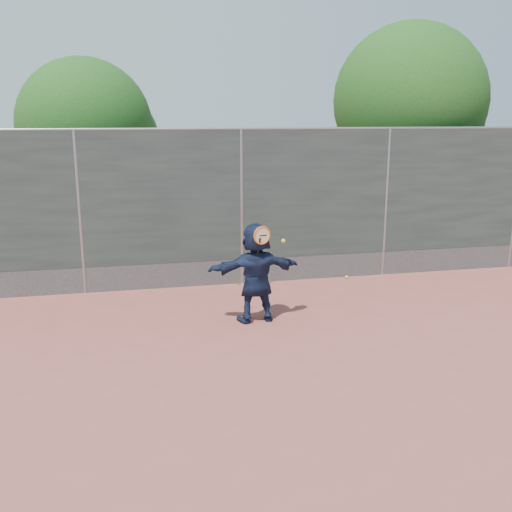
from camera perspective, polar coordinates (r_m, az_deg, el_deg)
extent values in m
plane|color=#9E4C42|center=(8.14, 3.39, -9.53)|extent=(80.00, 80.00, 0.00)
imported|color=#15203C|center=(9.06, 0.00, -1.65)|extent=(1.53, 0.59, 1.61)
sphere|color=#C7D42F|center=(11.79, 9.06, -2.09)|extent=(0.07, 0.07, 0.07)
cube|color=#38423D|center=(10.98, -1.46, 6.07)|extent=(20.00, 0.04, 2.50)
cube|color=slate|center=(11.28, -1.42, -1.50)|extent=(20.00, 0.03, 0.50)
cylinder|color=gray|center=(10.89, -1.50, 12.61)|extent=(20.00, 0.05, 0.05)
cylinder|color=gray|center=(10.86, -17.22, 4.04)|extent=(0.06, 0.06, 3.00)
cylinder|color=gray|center=(11.02, -1.45, 4.78)|extent=(0.06, 0.06, 3.00)
cylinder|color=gray|center=(11.95, 12.87, 5.14)|extent=(0.06, 0.06, 3.00)
torus|color=orange|center=(8.74, 0.60, 2.08)|extent=(0.29, 0.11, 0.29)
cylinder|color=beige|center=(8.74, 0.60, 2.08)|extent=(0.24, 0.08, 0.25)
cylinder|color=black|center=(8.79, 0.25, 0.82)|extent=(0.07, 0.13, 0.33)
sphere|color=#C7D42F|center=(8.94, 2.75, 1.52)|extent=(0.07, 0.07, 0.07)
cylinder|color=#382314|center=(14.59, 14.53, 5.75)|extent=(0.28, 0.28, 2.60)
sphere|color=#23561C|center=(14.47, 15.08, 14.76)|extent=(3.60, 3.60, 3.60)
sphere|color=#23561C|center=(14.98, 17.15, 13.20)|extent=(2.52, 2.52, 2.52)
cylinder|color=#382314|center=(13.88, -16.17, 4.42)|extent=(0.28, 0.28, 2.20)
sphere|color=#23561C|center=(13.72, -16.72, 12.38)|extent=(3.00, 3.00, 3.00)
sphere|color=#23561C|center=(13.90, -14.06, 11.31)|extent=(2.10, 2.10, 2.10)
cone|color=#387226|center=(11.25, -0.04, -2.18)|extent=(0.03, 0.03, 0.26)
cone|color=#387226|center=(11.33, 1.42, -1.96)|extent=(0.03, 0.03, 0.30)
cone|color=#387226|center=(11.17, -1.78, -2.41)|extent=(0.03, 0.03, 0.22)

